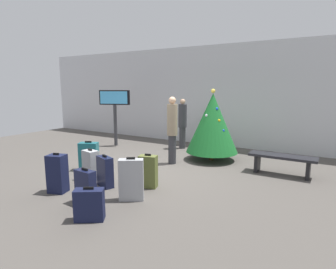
{
  "coord_description": "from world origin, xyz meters",
  "views": [
    {
      "loc": [
        4.01,
        -5.79,
        2.09
      ],
      "look_at": [
        0.4,
        0.14,
        0.9
      ],
      "focal_mm": 30.01,
      "sensor_mm": 36.0,
      "label": 1
    }
  ],
  "objects": [
    {
      "name": "flight_info_kiosk",
      "position": [
        -2.73,
        1.67,
        1.42
      ],
      "size": [
        1.04,
        0.49,
        1.96
      ],
      "color": "#333338",
      "rests_on": "ground_plane"
    },
    {
      "name": "suitcase_4",
      "position": [
        0.79,
        -2.88,
        0.25
      ],
      "size": [
        0.5,
        0.43,
        0.55
      ],
      "color": "#141938",
      "rests_on": "ground_plane"
    },
    {
      "name": "suitcase_0",
      "position": [
        -0.65,
        -2.36,
        0.38
      ],
      "size": [
        0.41,
        0.36,
        0.8
      ],
      "color": "#141938",
      "rests_on": "ground_plane"
    },
    {
      "name": "suitcase_1",
      "position": [
        -0.07,
        -1.63,
        0.32
      ],
      "size": [
        0.47,
        0.33,
        0.68
      ],
      "color": "#141938",
      "rests_on": "ground_plane"
    },
    {
      "name": "traveller_0",
      "position": [
        -0.47,
        2.51,
        0.9
      ],
      "size": [
        0.33,
        0.33,
        1.68
      ],
      "color": "#333338",
      "rests_on": "ground_plane"
    },
    {
      "name": "back_wall",
      "position": [
        0.0,
        3.69,
        1.76
      ],
      "size": [
        16.0,
        0.2,
        3.51
      ],
      "primitive_type": "cube",
      "color": "silver",
      "rests_on": "ground_plane"
    },
    {
      "name": "suitcase_2",
      "position": [
        -0.65,
        -1.49,
        0.34
      ],
      "size": [
        0.41,
        0.3,
        0.72
      ],
      "color": "#9EA0A5",
      "rests_on": "ground_plane"
    },
    {
      "name": "traveller_1",
      "position": [
        0.22,
        0.66,
        0.98
      ],
      "size": [
        0.39,
        0.39,
        1.82
      ],
      "color": "#333338",
      "rests_on": "ground_plane"
    },
    {
      "name": "suitcase_5",
      "position": [
        0.26,
        -2.47,
        0.31
      ],
      "size": [
        0.42,
        0.21,
        0.66
      ],
      "color": "#141938",
      "rests_on": "ground_plane"
    },
    {
      "name": "waiting_bench",
      "position": [
        2.96,
        1.15,
        0.36
      ],
      "size": [
        1.52,
        0.44,
        0.48
      ],
      "color": "black",
      "rests_on": "ground_plane"
    },
    {
      "name": "suitcase_3",
      "position": [
        0.85,
        -1.9,
        0.39
      ],
      "size": [
        0.48,
        0.41,
        0.82
      ],
      "color": "#9EA0A5",
      "rests_on": "ground_plane"
    },
    {
      "name": "holiday_tree",
      "position": [
        0.99,
        1.58,
        1.07
      ],
      "size": [
        1.46,
        1.46,
        2.03
      ],
      "color": "#4C3319",
      "rests_on": "ground_plane"
    },
    {
      "name": "suitcase_6",
      "position": [
        -1.28,
        -0.95,
        0.35
      ],
      "size": [
        0.52,
        0.44,
        0.74
      ],
      "color": "#19606B",
      "rests_on": "ground_plane"
    },
    {
      "name": "suitcase_7",
      "position": [
        0.72,
        -1.19,
        0.34
      ],
      "size": [
        0.42,
        0.31,
        0.72
      ],
      "color": "#59602D",
      "rests_on": "ground_plane"
    },
    {
      "name": "ground_plane",
      "position": [
        0.0,
        0.0,
        0.0
      ],
      "size": [
        16.0,
        16.0,
        0.0
      ],
      "primitive_type": "plane",
      "color": "#514C47"
    }
  ]
}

